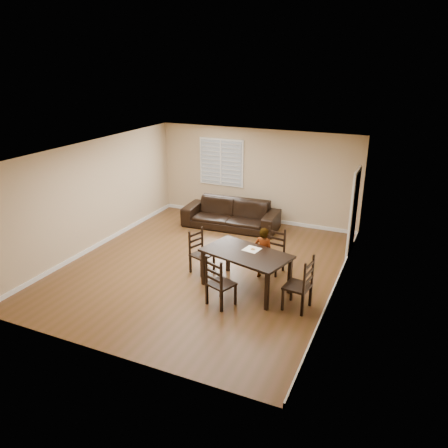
{
  "coord_description": "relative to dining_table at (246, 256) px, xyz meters",
  "views": [
    {
      "loc": [
        4.15,
        -8.13,
        4.49
      ],
      "look_at": [
        0.38,
        0.33,
        1.0
      ],
      "focal_mm": 35.0,
      "sensor_mm": 36.0,
      "label": 1
    }
  ],
  "objects": [
    {
      "name": "ground",
      "position": [
        -1.27,
        0.57,
        -0.74
      ],
      "size": [
        7.0,
        7.0,
        0.0
      ],
      "primitive_type": "plane",
      "color": "brown",
      "rests_on": "ground"
    },
    {
      "name": "room",
      "position": [
        -1.24,
        0.74,
        1.07
      ],
      "size": [
        6.04,
        7.04,
        2.72
      ],
      "color": "tan",
      "rests_on": "ground"
    },
    {
      "name": "dining_table",
      "position": [
        0.0,
        0.0,
        0.0
      ],
      "size": [
        1.96,
        1.41,
        0.83
      ],
      "rotation": [
        0.0,
        0.0,
        -0.26
      ],
      "color": "black",
      "rests_on": "ground"
    },
    {
      "name": "chair_near",
      "position": [
        0.28,
        1.08,
        -0.28
      ],
      "size": [
        0.51,
        0.49,
        1.01
      ],
      "rotation": [
        0.0,
        0.0,
        -0.16
      ],
      "color": "black",
      "rests_on": "ground"
    },
    {
      "name": "chair_far",
      "position": [
        -0.25,
        -0.89,
        -0.27
      ],
      "size": [
        0.59,
        0.57,
        1.04
      ],
      "rotation": [
        0.0,
        0.0,
        2.78
      ],
      "color": "black",
      "rests_on": "ground"
    },
    {
      "name": "chair_left",
      "position": [
        -1.28,
        0.35,
        -0.29
      ],
      "size": [
        0.54,
        0.56,
        0.99
      ],
      "rotation": [
        0.0,
        0.0,
        1.23
      ],
      "color": "black",
      "rests_on": "ground"
    },
    {
      "name": "chair_right",
      "position": [
        1.3,
        -0.33,
        -0.25
      ],
      "size": [
        0.51,
        0.54,
        1.09
      ],
      "rotation": [
        0.0,
        0.0,
        -1.69
      ],
      "color": "black",
      "rests_on": "ground"
    },
    {
      "name": "child",
      "position": [
        0.17,
        0.62,
        -0.15
      ],
      "size": [
        0.46,
        0.34,
        1.17
      ],
      "primitive_type": "imported",
      "rotation": [
        0.0,
        0.0,
        3.0
      ],
      "color": "gray",
      "rests_on": "ground"
    },
    {
      "name": "napkin",
      "position": [
        0.05,
        0.19,
        0.09
      ],
      "size": [
        0.37,
        0.37,
        0.0
      ],
      "primitive_type": "cube",
      "rotation": [
        0.0,
        0.0,
        -0.18
      ],
      "color": "white",
      "rests_on": "dining_table"
    },
    {
      "name": "donut",
      "position": [
        0.07,
        0.19,
        0.11
      ],
      "size": [
        0.09,
        0.09,
        0.03
      ],
      "color": "gold",
      "rests_on": "napkin"
    },
    {
      "name": "sofa",
      "position": [
        -1.69,
        3.18,
        -0.35
      ],
      "size": [
        2.74,
        1.19,
        0.78
      ],
      "primitive_type": "imported",
      "rotation": [
        0.0,
        0.0,
        0.05
      ],
      "color": "black",
      "rests_on": "ground"
    }
  ]
}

